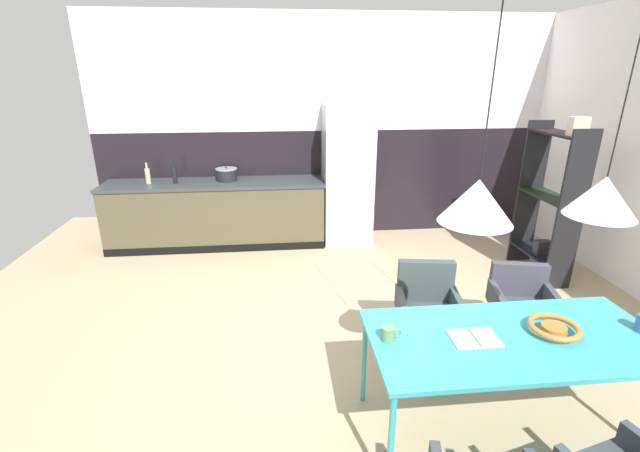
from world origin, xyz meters
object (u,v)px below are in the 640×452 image
armchair_corner_seat (427,300)px  pendant_lamp_over_table_near (477,201)px  dining_table (514,343)px  pendant_lamp_over_table_far (603,196)px  armchair_facing_counter (521,297)px  bottle_oil_tall (175,175)px  bottle_wine_green (148,175)px  refrigerator_column (347,175)px  mug_dark_espresso (389,334)px  open_book (474,338)px  cooking_pot (227,174)px  fruit_bowl (554,328)px  open_shelf_unit (550,199)px

armchair_corner_seat → pendant_lamp_over_table_near: size_ratio=0.56×
dining_table → pendant_lamp_over_table_far: 0.99m
armchair_facing_counter → bottle_oil_tall: (-3.30, 2.63, 0.50)m
pendant_lamp_over_table_near → pendant_lamp_over_table_far: same height
bottle_wine_green → pendant_lamp_over_table_far: bearing=-45.6°
armchair_facing_counter → bottle_oil_tall: bearing=-25.4°
armchair_corner_seat → pendant_lamp_over_table_far: bearing=134.1°
dining_table → bottle_oil_tall: bottle_oil_tall is taller
refrigerator_column → pendant_lamp_over_table_near: pendant_lamp_over_table_near is taller
mug_dark_espresso → refrigerator_column: bearing=85.0°
refrigerator_column → pendant_lamp_over_table_near: (0.12, -3.50, 0.68)m
refrigerator_column → pendant_lamp_over_table_far: 3.67m
pendant_lamp_over_table_near → pendant_lamp_over_table_far: 0.71m
dining_table → open_book: (-0.26, 0.00, 0.05)m
dining_table → bottle_wine_green: (-3.08, 3.51, 0.30)m
dining_table → armchair_facing_counter: 1.04m
armchair_corner_seat → open_book: bearing=97.6°
bottle_wine_green → cooking_pot: bearing=4.1°
open_book → mug_dark_espresso: size_ratio=2.29×
refrigerator_column → open_book: 3.52m
refrigerator_column → fruit_bowl: size_ratio=6.09×
refrigerator_column → dining_table: refrigerator_column is taller
open_book → open_shelf_unit: bearing=49.9°
pendant_lamp_over_table_far → refrigerator_column: bearing=103.4°
dining_table → bottle_oil_tall: size_ratio=6.41×
fruit_bowl → mug_dark_espresso: mug_dark_espresso is taller
dining_table → mug_dark_espresso: 0.79m
open_book → cooking_pot: size_ratio=1.01×
fruit_bowl → open_shelf_unit: bearing=58.5°
armchair_facing_counter → refrigerator_column: bearing=-55.3°
open_shelf_unit → pendant_lamp_over_table_near: size_ratio=1.27×
armchair_facing_counter → open_shelf_unit: open_shelf_unit is taller
bottle_oil_tall → pendant_lamp_over_table_near: (2.38, -3.48, 0.61)m
refrigerator_column → pendant_lamp_over_table_far: (0.84, -3.51, 0.68)m
bottle_wine_green → open_shelf_unit: open_shelf_unit is taller
mug_dark_espresso → armchair_corner_seat: bearing=56.3°
bottle_oil_tall → cooking_pot: bearing=8.4°
armchair_facing_counter → pendant_lamp_over_table_far: pendant_lamp_over_table_far is taller
armchair_corner_seat → pendant_lamp_over_table_far: pendant_lamp_over_table_far is taller
fruit_bowl → pendant_lamp_over_table_far: size_ratio=0.22×
armchair_facing_counter → cooking_pot: bearing=-32.6°
armchair_facing_counter → open_shelf_unit: bearing=-114.2°
pendant_lamp_over_table_far → armchair_facing_counter: bearing=76.7°
bottle_wine_green → dining_table: bearing=-48.7°
dining_table → pendant_lamp_over_table_far: (0.36, -0.00, 0.93)m
refrigerator_column → bottle_wine_green: (-2.60, 0.00, 0.05)m
dining_table → bottle_oil_tall: (-2.74, 3.49, 0.31)m
refrigerator_column → bottle_wine_green: refrigerator_column is taller
fruit_bowl → dining_table: bearing=-176.7°
refrigerator_column → pendant_lamp_over_table_near: 3.57m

